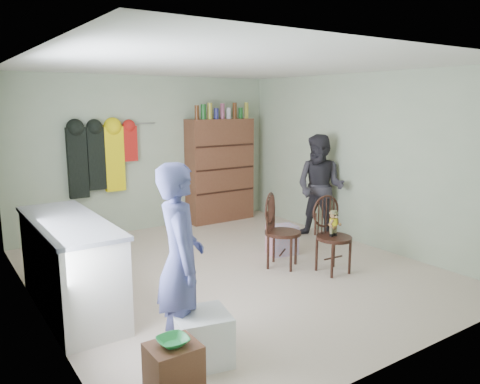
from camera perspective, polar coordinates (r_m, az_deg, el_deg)
ground_plane at (r=5.95m, az=-0.92°, el=-9.59°), size 5.00×5.00×0.00m
room_walls at (r=6.04m, az=-3.75°, el=6.10°), size 5.00×5.00×5.00m
counter at (r=5.05m, az=-19.96°, el=-8.35°), size 0.64×1.86×0.94m
stool at (r=3.44m, az=-8.06°, el=-21.51°), size 0.34×0.29×0.48m
bowl at (r=3.30m, az=-8.19°, el=-17.58°), size 0.21×0.21×0.05m
plastic_tub at (r=3.96m, az=-4.71°, el=-17.29°), size 0.52×0.50×0.42m
chair_front at (r=5.89m, az=11.08°, el=-4.57°), size 0.45×0.45×0.95m
chair_far at (r=5.97m, az=4.70°, el=-4.32°), size 0.60×0.60×0.96m
striped_bag at (r=6.56m, az=5.15°, el=-5.82°), size 0.43×0.37×0.40m
person_left at (r=3.86m, az=-7.27°, el=-8.37°), size 0.56×0.69×1.62m
person_right at (r=7.23m, az=9.75°, el=0.56°), size 0.87×0.96×1.61m
dresser at (r=8.26m, az=-2.46°, el=2.76°), size 1.20×0.39×2.08m
coat_rack at (r=7.43m, az=-16.61°, el=4.01°), size 1.42×0.12×1.09m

